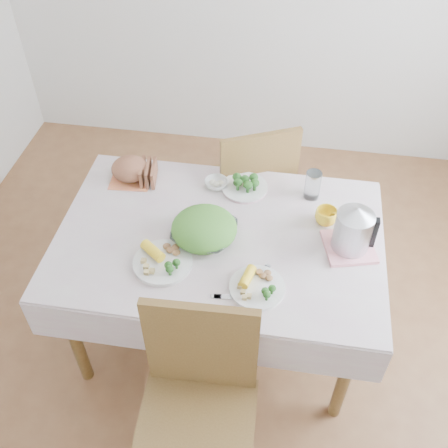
# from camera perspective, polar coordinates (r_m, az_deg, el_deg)

# --- Properties ---
(floor) EXTENTS (3.60, 3.60, 0.00)m
(floor) POSITION_cam_1_polar(r_m,az_deg,el_deg) (3.01, -0.44, -11.34)
(floor) COLOR brown
(floor) RESTS_ON ground
(dining_table) EXTENTS (1.40, 0.90, 0.75)m
(dining_table) POSITION_cam_1_polar(r_m,az_deg,el_deg) (2.71, -0.49, -6.93)
(dining_table) COLOR brown
(dining_table) RESTS_ON floor
(tablecloth) EXTENTS (1.50, 1.00, 0.01)m
(tablecloth) POSITION_cam_1_polar(r_m,az_deg,el_deg) (2.42, -0.54, -1.35)
(tablecloth) COLOR beige
(tablecloth) RESTS_ON dining_table
(chair_near) EXTENTS (0.48, 0.48, 1.02)m
(chair_near) POSITION_cam_1_polar(r_m,az_deg,el_deg) (2.23, -3.09, -21.73)
(chair_near) COLOR brown
(chair_near) RESTS_ON floor
(chair_far) EXTENTS (0.59, 0.59, 0.99)m
(chair_far) POSITION_cam_1_polar(r_m,az_deg,el_deg) (3.11, 2.45, 3.82)
(chair_far) COLOR brown
(chair_far) RESTS_ON floor
(salad_bowl) EXTENTS (0.34, 0.34, 0.07)m
(salad_bowl) POSITION_cam_1_polar(r_m,az_deg,el_deg) (2.38, -2.15, -1.01)
(salad_bowl) COLOR white
(salad_bowl) RESTS_ON tablecloth
(dinner_plate_left) EXTENTS (0.36, 0.36, 0.02)m
(dinner_plate_left) POSITION_cam_1_polar(r_m,az_deg,el_deg) (2.31, -6.66, -4.20)
(dinner_plate_left) COLOR white
(dinner_plate_left) RESTS_ON tablecloth
(dinner_plate_right) EXTENTS (0.33, 0.33, 0.02)m
(dinner_plate_right) POSITION_cam_1_polar(r_m,az_deg,el_deg) (2.21, 3.63, -6.92)
(dinner_plate_right) COLOR white
(dinner_plate_right) RESTS_ON tablecloth
(broccoli_plate) EXTENTS (0.27, 0.27, 0.02)m
(broccoli_plate) POSITION_cam_1_polar(r_m,az_deg,el_deg) (2.65, 2.26, 3.97)
(broccoli_plate) COLOR beige
(broccoli_plate) RESTS_ON tablecloth
(napkin) EXTENTS (0.22, 0.22, 0.00)m
(napkin) POSITION_cam_1_polar(r_m,az_deg,el_deg) (2.76, -10.03, 4.99)
(napkin) COLOR #E47B4A
(napkin) RESTS_ON tablecloth
(bread_loaf) EXTENTS (0.21, 0.20, 0.11)m
(bread_loaf) POSITION_cam_1_polar(r_m,az_deg,el_deg) (2.73, -10.18, 5.89)
(bread_loaf) COLOR brown
(bread_loaf) RESTS_ON napkin
(fruit_bowl) EXTENTS (0.14, 0.14, 0.04)m
(fruit_bowl) POSITION_cam_1_polar(r_m,az_deg,el_deg) (2.66, -0.86, 4.43)
(fruit_bowl) COLOR white
(fruit_bowl) RESTS_ON tablecloth
(yellow_mug) EXTENTS (0.13, 0.13, 0.08)m
(yellow_mug) POSITION_cam_1_polar(r_m,az_deg,el_deg) (2.49, 11.04, 0.80)
(yellow_mug) COLOR yellow
(yellow_mug) RESTS_ON tablecloth
(glass_tumbler) EXTENTS (0.10, 0.10, 0.15)m
(glass_tumbler) POSITION_cam_1_polar(r_m,az_deg,el_deg) (2.61, 9.60, 4.07)
(glass_tumbler) COLOR white
(glass_tumbler) RESTS_ON tablecloth
(pink_tray) EXTENTS (0.26, 0.26, 0.02)m
(pink_tray) POSITION_cam_1_polar(r_m,az_deg,el_deg) (2.42, 13.42, -2.43)
(pink_tray) COLOR pink
(pink_tray) RESTS_ON tablecloth
(electric_kettle) EXTENTS (0.17, 0.17, 0.23)m
(electric_kettle) POSITION_cam_1_polar(r_m,az_deg,el_deg) (2.34, 13.87, -0.55)
(electric_kettle) COLOR #B2B5BA
(electric_kettle) RESTS_ON pink_tray
(fork_right) EXTENTS (0.10, 0.20, 0.00)m
(fork_right) POSITION_cam_1_polar(r_m,az_deg,el_deg) (2.24, 3.50, -6.31)
(fork_right) COLOR silver
(fork_right) RESTS_ON tablecloth
(knife) EXTENTS (0.20, 0.04, 0.00)m
(knife) POSITION_cam_1_polar(r_m,az_deg,el_deg) (2.18, 1.50, -7.98)
(knife) COLOR silver
(knife) RESTS_ON tablecloth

